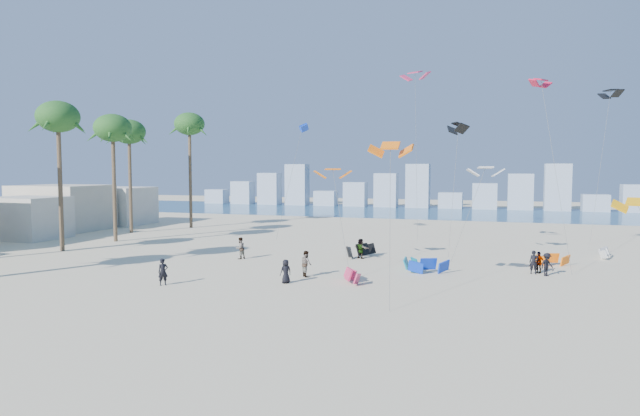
% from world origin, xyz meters
% --- Properties ---
extents(ground, '(220.00, 220.00, 0.00)m').
position_xyz_m(ground, '(0.00, 0.00, 0.00)').
color(ground, beige).
rests_on(ground, ground).
extents(ocean, '(220.00, 220.00, 0.00)m').
position_xyz_m(ocean, '(0.00, 72.00, 0.01)').
color(ocean, navy).
rests_on(ocean, ground).
extents(kitesurfer_near, '(0.74, 0.75, 1.74)m').
position_xyz_m(kitesurfer_near, '(-4.43, 5.98, 0.87)').
color(kitesurfer_near, black).
rests_on(kitesurfer_near, ground).
extents(kitesurfer_mid, '(1.10, 1.12, 1.82)m').
position_xyz_m(kitesurfer_mid, '(3.42, 11.57, 0.91)').
color(kitesurfer_mid, gray).
rests_on(kitesurfer_mid, ground).
extents(kitesurfers_far, '(24.84, 12.27, 1.81)m').
position_xyz_m(kitesurfers_far, '(8.48, 17.00, 0.84)').
color(kitesurfers_far, black).
rests_on(kitesurfers_far, ground).
extents(grounded_kites, '(21.78, 19.27, 1.08)m').
position_xyz_m(grounded_kites, '(11.93, 18.65, 0.47)').
color(grounded_kites, '#CA2D5A').
rests_on(grounded_kites, ground).
extents(flying_kites, '(38.54, 35.98, 18.67)m').
position_xyz_m(flying_kites, '(13.86, 26.39, 11.83)').
color(flying_kites, orange).
rests_on(flying_kites, ground).
extents(palm_row, '(10.50, 44.80, 14.59)m').
position_xyz_m(palm_row, '(-22.24, 16.16, 11.58)').
color(palm_row, brown).
rests_on(palm_row, ground).
extents(beachfront_buildings, '(11.50, 43.00, 6.00)m').
position_xyz_m(beachfront_buildings, '(-33.69, 20.82, 2.67)').
color(beachfront_buildings, beige).
rests_on(beachfront_buildings, ground).
extents(distant_skyline, '(85.00, 3.00, 8.40)m').
position_xyz_m(distant_skyline, '(-1.19, 82.00, 3.09)').
color(distant_skyline, '#9EADBF').
rests_on(distant_skyline, ground).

